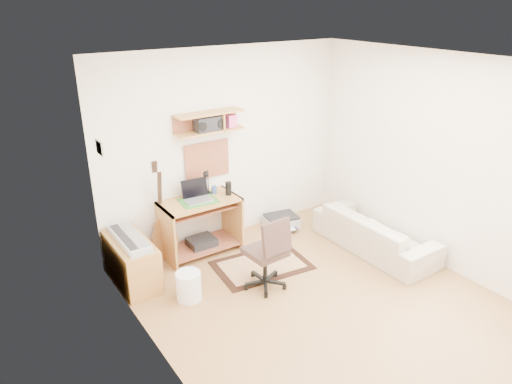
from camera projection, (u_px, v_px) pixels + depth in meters
floor at (319, 302)px, 5.30m from camera, size 3.60×4.00×0.01m
ceiling at (334, 62)px, 4.29m from camera, size 3.60×4.00×0.01m
back_wall at (225, 146)px, 6.33m from camera, size 3.60×0.01×2.60m
left_wall at (160, 243)px, 3.86m from camera, size 0.01×4.00×2.60m
right_wall at (438, 162)px, 5.72m from camera, size 0.01×4.00×2.60m
wall_shelf at (209, 122)px, 5.92m from camera, size 0.90×0.25×0.26m
cork_board at (207, 160)px, 6.21m from camera, size 0.64×0.03×0.49m
wall_photo at (100, 148)px, 4.86m from camera, size 0.02×0.20×0.15m
desk at (201, 226)px, 6.18m from camera, size 1.00×0.55×0.75m
laptop at (198, 192)px, 5.96m from camera, size 0.38×0.38×0.27m
speaker at (228, 188)px, 6.17m from camera, size 0.08×0.08×0.18m
desk_lamp at (208, 181)px, 6.19m from camera, size 0.11×0.11×0.33m
pencil_cup at (214, 190)px, 6.23m from camera, size 0.07×0.07×0.10m
boombox at (209, 124)px, 5.92m from camera, size 0.37×0.17×0.19m
rug at (262, 265)px, 5.99m from camera, size 1.24×0.90×0.02m
task_chair at (265, 252)px, 5.40m from camera, size 0.50×0.50×0.92m
cabinet at (132, 262)px, 5.56m from camera, size 0.40×0.90×0.55m
music_keyboard at (129, 238)px, 5.44m from camera, size 0.25×0.82×0.07m
guitar at (162, 212)px, 5.94m from camera, size 0.36×0.24×1.30m
waste_basket at (189, 286)px, 5.28m from camera, size 0.32×0.32×0.34m
printer at (281, 222)px, 6.96m from camera, size 0.52×0.44×0.18m
sofa at (375, 227)px, 6.25m from camera, size 0.51×1.74×0.68m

